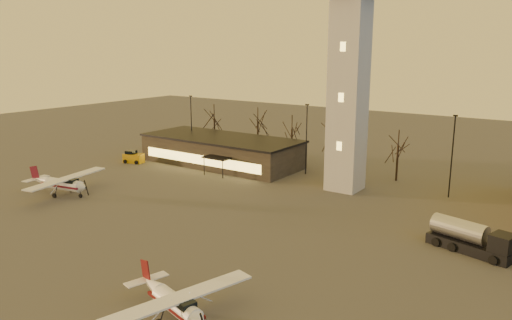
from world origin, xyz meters
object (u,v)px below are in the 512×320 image
at_px(cessna_rear, 65,187).
at_px(cessna_front, 178,309).
at_px(fuel_truck, 470,240).
at_px(terminal, 221,151).
at_px(control_tower, 350,61).
at_px(service_cart, 133,158).

bearing_deg(cessna_rear, cessna_front, -33.64).
relative_size(cessna_rear, fuel_truck, 1.56).
height_order(terminal, cessna_rear, terminal).
distance_m(control_tower, cessna_rear, 38.30).
bearing_deg(control_tower, cessna_rear, -140.38).
distance_m(control_tower, service_cart, 37.83).
relative_size(control_tower, fuel_truck, 4.20).
xyz_separation_m(cessna_front, fuel_truck, (13.11, 23.65, 0.07)).
distance_m(cessna_rear, service_cart, 18.46).
bearing_deg(service_cart, control_tower, -6.69).
xyz_separation_m(cessna_front, service_cart, (-38.84, 30.48, -0.28)).
height_order(control_tower, service_cart, control_tower).
height_order(cessna_front, fuel_truck, cessna_front).
bearing_deg(control_tower, fuel_truck, -34.20).
relative_size(control_tower, service_cart, 9.57).
bearing_deg(fuel_truck, cessna_front, -104.28).
xyz_separation_m(terminal, service_cart, (-12.07, -7.31, -1.41)).
bearing_deg(control_tower, service_cart, -171.10).
relative_size(terminal, cessna_rear, 2.09).
distance_m(cessna_front, cessna_rear, 34.57).
xyz_separation_m(terminal, cessna_rear, (-5.09, -24.40, -1.01)).
bearing_deg(terminal, fuel_truck, -19.52).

